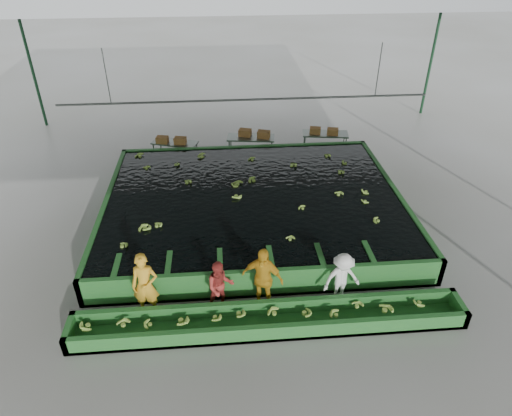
{
  "coord_description": "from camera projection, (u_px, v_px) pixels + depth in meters",
  "views": [
    {
      "loc": [
        -1.05,
        -11.7,
        8.83
      ],
      "look_at": [
        0.0,
        0.5,
        1.0
      ],
      "focal_mm": 32.0,
      "sensor_mm": 36.0,
      "label": 1
    }
  ],
  "objects": [
    {
      "name": "ground",
      "position": [
        257.0,
        243.0,
        14.65
      ],
      "size": [
        80.0,
        80.0,
        0.0
      ],
      "primitive_type": "plane",
      "color": "gray",
      "rests_on": "ground"
    },
    {
      "name": "shed_roof",
      "position": [
        258.0,
        90.0,
        11.96
      ],
      "size": [
        20.0,
        22.0,
        0.04
      ],
      "primitive_type": "cube",
      "color": "gray",
      "rests_on": "shed_posts"
    },
    {
      "name": "shed_posts",
      "position": [
        257.0,
        174.0,
        13.31
      ],
      "size": [
        20.0,
        22.0,
        5.0
      ],
      "primitive_type": null,
      "color": "#153A20",
      "rests_on": "ground"
    },
    {
      "name": "flotation_tank",
      "position": [
        254.0,
        206.0,
        15.67
      ],
      "size": [
        10.0,
        8.0,
        0.9
      ],
      "primitive_type": null,
      "color": "#266828",
      "rests_on": "ground"
    },
    {
      "name": "tank_water",
      "position": [
        253.0,
        196.0,
        15.45
      ],
      "size": [
        9.7,
        7.7,
        0.0
      ],
      "primitive_type": "cube",
      "color": "black",
      "rests_on": "flotation_tank"
    },
    {
      "name": "sorting_trough",
      "position": [
        270.0,
        320.0,
        11.5
      ],
      "size": [
        10.0,
        1.0,
        0.5
      ],
      "primitive_type": null,
      "color": "#266828",
      "rests_on": "ground"
    },
    {
      "name": "cableway_rail",
      "position": [
        246.0,
        100.0,
        17.23
      ],
      "size": [
        0.08,
        0.08,
        14.0
      ],
      "primitive_type": "cylinder",
      "color": "#59605B",
      "rests_on": "shed_roof"
    },
    {
      "name": "rail_hanger_left",
      "position": [
        106.0,
        77.0,
        16.34
      ],
      "size": [
        0.04,
        0.04,
        2.0
      ],
      "primitive_type": "cylinder",
      "color": "#59605B",
      "rests_on": "shed_roof"
    },
    {
      "name": "rail_hanger_right",
      "position": [
        379.0,
        70.0,
        17.06
      ],
      "size": [
        0.04,
        0.04,
        2.0
      ],
      "primitive_type": "cylinder",
      "color": "#59605B",
      "rests_on": "shed_roof"
    },
    {
      "name": "worker_a",
      "position": [
        145.0,
        285.0,
        11.57
      ],
      "size": [
        0.72,
        0.5,
        1.88
      ],
      "primitive_type": "imported",
      "rotation": [
        0.0,
        0.0,
        -0.07
      ],
      "color": "gold",
      "rests_on": "ground"
    },
    {
      "name": "worker_b",
      "position": [
        220.0,
        286.0,
        11.81
      ],
      "size": [
        0.82,
        0.68,
        1.51
      ],
      "primitive_type": "imported",
      "rotation": [
        0.0,
        0.0,
        0.16
      ],
      "color": "#A7312B",
      "rests_on": "ground"
    },
    {
      "name": "worker_c",
      "position": [
        262.0,
        278.0,
        11.78
      ],
      "size": [
        1.2,
        0.86,
        1.89
      ],
      "primitive_type": "imported",
      "rotation": [
        0.0,
        0.0,
        -0.4
      ],
      "color": "gold",
      "rests_on": "ground"
    },
    {
      "name": "worker_d",
      "position": [
        342.0,
        279.0,
        12.03
      ],
      "size": [
        1.08,
        0.72,
        1.55
      ],
      "primitive_type": "imported",
      "rotation": [
        0.0,
        0.0,
        0.15
      ],
      "color": "white",
      "rests_on": "ground"
    },
    {
      "name": "packing_table_left",
      "position": [
        176.0,
        151.0,
        19.37
      ],
      "size": [
        2.03,
        1.35,
        0.86
      ],
      "primitive_type": null,
      "rotation": [
        0.0,
        0.0,
        -0.35
      ],
      "color": "#59605B",
      "rests_on": "ground"
    },
    {
      "name": "packing_table_mid",
      "position": [
        251.0,
        147.0,
        19.7
      ],
      "size": [
        2.09,
        1.06,
        0.91
      ],
      "primitive_type": null,
      "rotation": [
        0.0,
        0.0,
        -0.14
      ],
      "color": "#59605B",
      "rests_on": "ground"
    },
    {
      "name": "packing_table_right",
      "position": [
        325.0,
        143.0,
        20.08
      ],
      "size": [
        2.06,
        1.08,
        0.89
      ],
      "primitive_type": null,
      "rotation": [
        0.0,
        0.0,
        -0.15
      ],
      "color": "#59605B",
      "rests_on": "ground"
    },
    {
      "name": "box_stack_left",
      "position": [
        171.0,
        143.0,
        19.05
      ],
      "size": [
        1.29,
        0.58,
        0.27
      ],
      "primitive_type": null,
      "rotation": [
        0.0,
        0.0,
        -0.2
      ],
      "color": "brown",
      "rests_on": "packing_table_left"
    },
    {
      "name": "box_stack_mid",
      "position": [
        254.0,
        137.0,
        19.48
      ],
      "size": [
        1.38,
        0.75,
        0.29
      ],
      "primitive_type": null,
      "rotation": [
        0.0,
        0.0,
        -0.31
      ],
      "color": "brown",
      "rests_on": "packing_table_mid"
    },
    {
      "name": "box_stack_right",
      "position": [
        324.0,
        134.0,
        19.78
      ],
      "size": [
        1.27,
        0.6,
        0.26
      ],
      "primitive_type": null,
      "rotation": [
        0.0,
        0.0,
        -0.23
      ],
      "color": "brown",
      "rests_on": "packing_table_right"
    },
    {
      "name": "floating_bananas",
      "position": [
        252.0,
        184.0,
        16.13
      ],
      "size": [
        9.41,
        6.42,
        0.13
      ],
      "primitive_type": null,
      "color": "#8BB641",
      "rests_on": "tank_water"
    },
    {
      "name": "trough_bananas",
      "position": [
        270.0,
        316.0,
        11.41
      ],
      "size": [
        8.31,
        0.55,
        0.11
      ],
      "primitive_type": null,
      "color": "#8BB641",
      "rests_on": "sorting_trough"
    }
  ]
}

